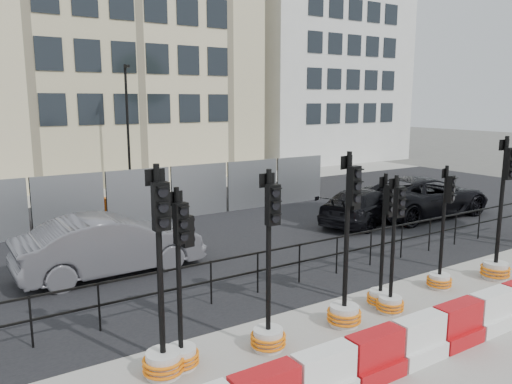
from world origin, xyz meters
TOP-DOWN VIEW (x-y plane):
  - ground at (0.00, 0.00)m, footprint 120.00×120.00m
  - sidewalk_near at (0.00, -3.00)m, footprint 40.00×6.00m
  - road at (0.00, 7.00)m, footprint 40.00×14.00m
  - sidewalk_far at (0.00, 16.00)m, footprint 40.00×4.00m
  - building_cream at (2.00, 21.99)m, footprint 15.00×10.06m
  - building_white at (17.00, 21.99)m, footprint 12.00×9.06m
  - kerb_railing at (0.00, 1.20)m, footprint 18.00×0.04m
  - heras_fencing at (-0.49, 9.71)m, footprint 14.33×1.72m
  - lamp_post_far at (0.50, 14.98)m, footprint 0.12×0.56m
  - barrier_row at (-0.00, -2.80)m, footprint 12.55×0.50m
  - traffic_signal_a at (-4.37, -0.92)m, footprint 0.68×0.68m
  - traffic_signal_b at (-4.01, -0.84)m, footprint 0.60×0.60m
  - traffic_signal_c at (-2.46, -1.11)m, footprint 0.64×0.64m
  - traffic_signal_d at (-0.64, -1.12)m, footprint 0.68×0.68m
  - traffic_signal_e at (0.57, -1.19)m, footprint 0.58×0.58m
  - traffic_signal_f at (0.66, -0.83)m, footprint 0.57×0.57m
  - traffic_signal_g at (2.60, -0.85)m, footprint 0.58×0.58m
  - traffic_signal_h at (4.31, -1.20)m, footprint 0.70×0.70m
  - car_b at (-3.61, 4.38)m, footprint 1.86×4.75m
  - car_c at (5.65, 4.77)m, footprint 4.66×5.58m
  - car_d at (8.47, 4.39)m, footprint 2.98×5.70m

SIDE VIEW (x-z plane):
  - ground at x=0.00m, z-range 0.00..0.00m
  - sidewalk_near at x=0.00m, z-range 0.00..0.02m
  - sidewalk_far at x=0.00m, z-range 0.00..0.02m
  - road at x=0.00m, z-range 0.00..0.03m
  - barrier_row at x=0.00m, z-range -0.03..0.77m
  - traffic_signal_e at x=0.57m, z-range -0.86..2.07m
  - traffic_signal_g at x=2.60m, z-range -0.86..2.08m
  - car_c at x=5.65m, z-range 0.00..1.28m
  - traffic_signal_c at x=-2.46m, z-range -0.96..2.31m
  - kerb_railing at x=0.00m, z-range 0.19..1.19m
  - traffic_signal_f at x=0.66m, z-range -0.76..2.15m
  - heras_fencing at x=-0.49m, z-range -0.29..1.71m
  - traffic_signal_a at x=-4.37m, z-range -1.02..2.45m
  - traffic_signal_b at x=-4.01m, z-range -0.80..2.26m
  - traffic_signal_h at x=4.31m, z-range -1.04..2.52m
  - car_d at x=8.47m, z-range 0.00..1.53m
  - car_b at x=-3.61m, z-range 0.00..1.54m
  - traffic_signal_d at x=-0.64m, z-range -0.91..2.55m
  - lamp_post_far at x=0.50m, z-range 0.22..6.22m
  - building_white at x=17.00m, z-range 0.00..16.00m
  - building_cream at x=2.00m, z-range 0.00..18.00m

